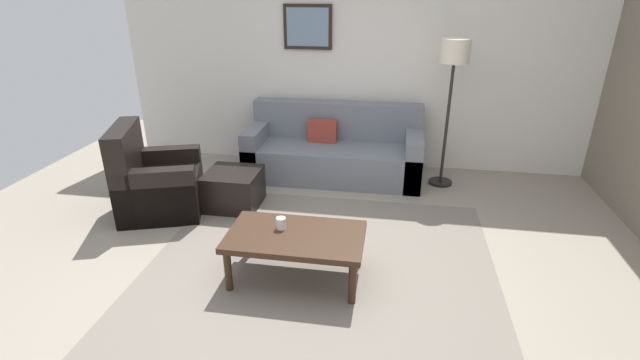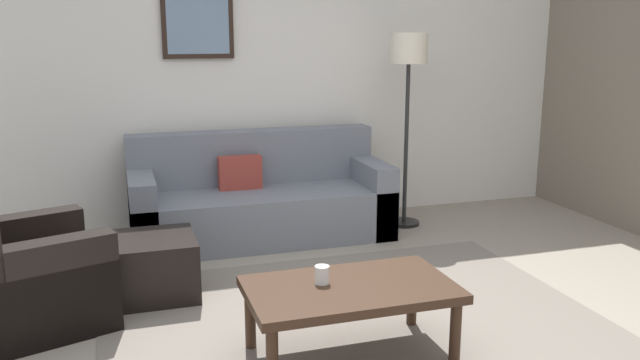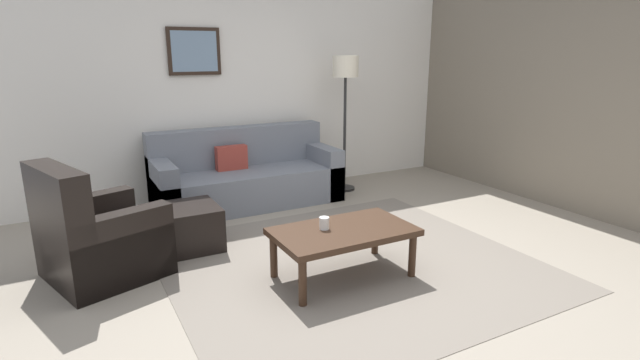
# 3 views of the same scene
# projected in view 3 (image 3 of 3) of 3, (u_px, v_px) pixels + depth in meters

# --- Properties ---
(ground_plane) EXTENTS (8.00, 8.00, 0.00)m
(ground_plane) POSITION_uv_depth(u_px,v_px,m) (350.00, 264.00, 4.13)
(ground_plane) COLOR gray
(rear_partition) EXTENTS (6.00, 0.12, 2.80)m
(rear_partition) POSITION_uv_depth(u_px,v_px,m) (241.00, 81.00, 5.98)
(rear_partition) COLOR silver
(rear_partition) RESTS_ON ground_plane
(stone_feature_panel) EXTENTS (0.12, 5.20, 2.80)m
(stone_feature_panel) POSITION_uv_depth(u_px,v_px,m) (592.00, 86.00, 5.15)
(stone_feature_panel) COLOR slate
(stone_feature_panel) RESTS_ON ground_plane
(area_rug) EXTENTS (2.97, 2.75, 0.01)m
(area_rug) POSITION_uv_depth(u_px,v_px,m) (350.00, 264.00, 4.13)
(area_rug) COLOR slate
(area_rug) RESTS_ON ground_plane
(couch_main) EXTENTS (2.14, 0.88, 0.88)m
(couch_main) POSITION_uv_depth(u_px,v_px,m) (245.00, 178.00, 5.77)
(couch_main) COLOR slate
(couch_main) RESTS_ON ground_plane
(armchair_leather) EXTENTS (1.01, 1.01, 0.95)m
(armchair_leather) POSITION_uv_depth(u_px,v_px,m) (94.00, 242.00, 3.82)
(armchair_leather) COLOR black
(armchair_leather) RESTS_ON ground_plane
(ottoman) EXTENTS (0.56, 0.56, 0.40)m
(ottoman) POSITION_uv_depth(u_px,v_px,m) (187.00, 227.00, 4.43)
(ottoman) COLOR black
(ottoman) RESTS_ON ground_plane
(coffee_table) EXTENTS (1.10, 0.64, 0.41)m
(coffee_table) POSITION_uv_depth(u_px,v_px,m) (343.00, 235.00, 3.82)
(coffee_table) COLOR #382316
(coffee_table) RESTS_ON ground_plane
(cup) EXTENTS (0.08, 0.08, 0.10)m
(cup) POSITION_uv_depth(u_px,v_px,m) (324.00, 223.00, 3.79)
(cup) COLOR white
(cup) RESTS_ON coffee_table
(lamp_standing) EXTENTS (0.32, 0.32, 1.71)m
(lamp_standing) POSITION_uv_depth(u_px,v_px,m) (345.00, 80.00, 6.01)
(lamp_standing) COLOR black
(lamp_standing) RESTS_ON ground_plane
(framed_artwork) EXTENTS (0.60, 0.04, 0.53)m
(framed_artwork) POSITION_uv_depth(u_px,v_px,m) (194.00, 51.00, 5.55)
(framed_artwork) COLOR black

